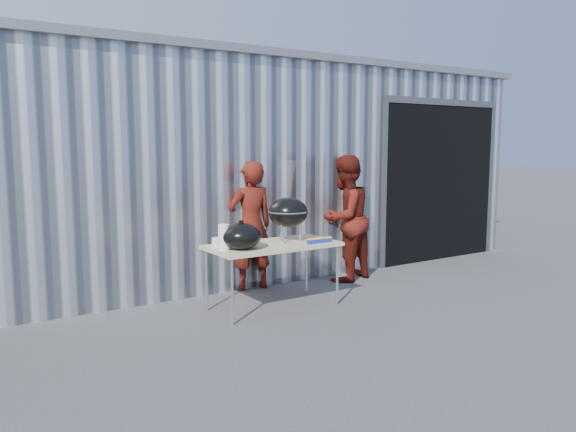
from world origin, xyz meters
TOP-DOWN VIEW (x-y plane):
  - ground at (0.00, 0.00)m, footprint 80.00×80.00m
  - building at (0.92, 4.59)m, footprint 8.20×6.20m
  - folding_table at (-0.45, 0.79)m, footprint 1.50×0.75m
  - kettle_grill at (-0.22, 0.83)m, footprint 0.47×0.47m
  - grill_lid at (-0.91, 0.69)m, footprint 0.44×0.44m
  - paper_towels at (-1.09, 0.74)m, footprint 0.12×0.12m
  - white_tub at (-1.00, 0.96)m, footprint 0.20×0.15m
  - foil_box at (0.03, 0.54)m, footprint 0.32×0.05m
  - person_cook at (-0.24, 1.68)m, footprint 0.63×0.44m
  - person_bystander at (1.09, 1.40)m, footprint 0.99×0.87m

SIDE VIEW (x-z plane):
  - ground at x=0.00m, z-range 0.00..0.00m
  - folding_table at x=-0.45m, z-range 0.33..1.08m
  - foil_box at x=0.03m, z-range 0.75..0.81m
  - white_tub at x=-1.00m, z-range 0.75..0.85m
  - person_cook at x=-0.24m, z-range 0.00..1.67m
  - person_bystander at x=1.09m, z-range 0.00..1.74m
  - paper_towels at x=-1.09m, z-range 0.75..1.03m
  - grill_lid at x=-0.91m, z-range 0.74..1.05m
  - kettle_grill at x=-0.22m, z-range 0.69..1.64m
  - building at x=0.92m, z-range -0.01..3.09m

